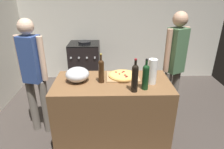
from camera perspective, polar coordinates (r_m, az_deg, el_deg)
The scene contains 13 objects.
ground_plane at distance 3.49m, azimuth 2.01°, elevation -10.26°, with size 4.69×3.40×0.02m, color #3F3833.
kitchen_wall_rear at distance 4.39m, azimuth 1.17°, elevation 15.33°, with size 4.69×0.10×2.60m, color silver.
counter at distance 2.58m, azimuth 0.05°, elevation -11.24°, with size 1.41×0.69×0.91m, color brown.
cutting_board at distance 2.46m, azimuth 3.16°, elevation -0.65°, with size 0.40×0.32×0.02m, color tan.
pizza at distance 2.46m, azimuth 3.17°, elevation -0.20°, with size 0.36×0.36×0.03m.
mixing_bowl at distance 2.37m, azimuth -10.09°, elevation -0.00°, with size 0.28×0.28×0.17m.
paper_towel_roll at distance 2.30m, azimuth 11.76°, elevation 0.87°, with size 0.10×0.10×0.30m.
wine_bottle_dark at distance 2.28m, azimuth -3.18°, elevation 1.25°, with size 0.07×0.07×0.36m.
wine_bottle_green at distance 2.08m, azimuth 6.71°, elevation -0.74°, with size 0.07×0.07×0.37m.
wine_bottle_amber at distance 2.15m, azimuth 9.81°, elevation -0.41°, with size 0.07×0.07×0.35m.
stove at distance 4.23m, azimuth -7.90°, elevation 3.08°, with size 0.63×0.58×0.96m.
person_in_stripes at distance 2.76m, azimuth -22.02°, elevation 0.77°, with size 0.39×0.25×1.63m.
person_in_red at distance 2.94m, azimuth 17.82°, elevation 3.45°, with size 0.36×0.28×1.68m.
Camera 1 is at (-0.19, -1.49, 1.93)m, focal length 31.22 mm.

